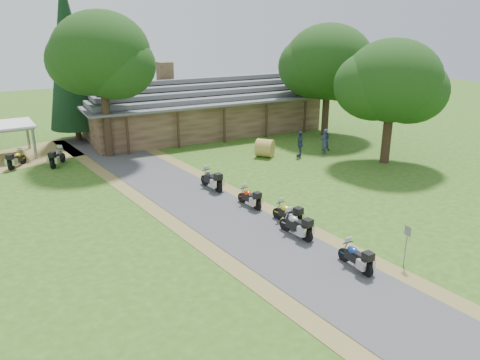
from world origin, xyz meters
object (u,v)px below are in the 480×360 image
hay_bale (265,148)px  lodge (202,105)px  motorcycle_carport_a (16,158)px  motorcycle_row_e (211,179)px  motorcycle_row_b (296,224)px  motorcycle_row_c (288,212)px  motorcycle_carport_b (57,156)px  motorcycle_row_a (356,256)px  motorcycle_row_d (249,197)px

hay_bale → lodge: bearing=94.8°
lodge → motorcycle_carport_a: bearing=-165.4°
motorcycle_row_e → lodge: bearing=-29.6°
motorcycle_row_b → motorcycle_carport_a: size_ratio=1.02×
motorcycle_row_e → hay_bale: 7.85m
motorcycle_row_b → hay_bale: hay_bale is taller
motorcycle_row_c → motorcycle_carport_b: size_ratio=0.93×
motorcycle_row_c → motorcycle_carport_a: (-11.38, 16.57, 0.02)m
motorcycle_row_a → motorcycle_carport_a: bearing=26.6°
motorcycle_row_a → motorcycle_carport_a: (-11.38, 21.60, 0.03)m
motorcycle_row_b → motorcycle_carport_b: motorcycle_carport_b is taller
motorcycle_row_a → motorcycle_row_c: motorcycle_row_c is taller
motorcycle_row_e → motorcycle_carport_a: size_ratio=1.06×
motorcycle_row_d → motorcycle_row_e: size_ratio=0.87×
motorcycle_row_b → motorcycle_row_d: (-0.17, 4.25, -0.06)m
motorcycle_carport_a → hay_bale: bearing=-74.7°
lodge → motorcycle_row_a: lodge is taller
motorcycle_row_b → motorcycle_carport_b: (-8.38, 17.09, 0.01)m
motorcycle_row_a → motorcycle_row_d: 7.91m
motorcycle_row_c → motorcycle_row_d: (-0.61, 2.85, -0.03)m
motorcycle_row_a → motorcycle_row_b: motorcycle_row_b is taller
motorcycle_row_b → motorcycle_carport_a: (-10.93, 17.97, -0.01)m
motorcycle_row_c → motorcycle_carport_a: bearing=21.4°
motorcycle_row_c → motorcycle_row_e: (-1.30, 6.36, 0.06)m
motorcycle_row_d → motorcycle_carport_a: size_ratio=0.93×
motorcycle_carport_a → motorcycle_carport_b: 2.70m
motorcycle_row_d → motorcycle_carport_a: 17.44m
motorcycle_row_a → motorcycle_row_d: bearing=3.3°
motorcycle_row_e → motorcycle_carport_b: (-7.53, 9.33, -0.01)m
motorcycle_row_a → motorcycle_row_e: 11.47m
motorcycle_carport_b → hay_bale: hay_bale is taller
motorcycle_carport_b → motorcycle_row_d: bearing=-116.2°
lodge → motorcycle_row_e: bearing=-111.3°
motorcycle_row_c → motorcycle_row_e: motorcycle_row_e is taller
motorcycle_carport_b → motorcycle_carport_a: bearing=102.3°
motorcycle_row_c → motorcycle_row_d: size_ratio=1.05×
motorcycle_carport_b → hay_bale: bearing=-77.7°
motorcycle_row_b → motorcycle_row_c: size_ratio=1.06×
lodge → hay_bale: lodge is taller
motorcycle_row_a → motorcycle_row_c: 5.04m
hay_bale → motorcycle_row_e: bearing=-144.5°
motorcycle_row_c → hay_bale: bearing=-38.1°
motorcycle_row_e → hay_bale: (6.39, 4.56, -0.00)m
lodge → motorcycle_row_a: (-4.28, -25.68, -1.85)m
motorcycle_row_b → motorcycle_row_e: size_ratio=0.97×
motorcycle_carport_b → hay_bale: size_ratio=1.44×
motorcycle_row_d → motorcycle_row_b: bearing=172.4°
motorcycle_carport_a → motorcycle_row_d: bearing=-107.7°
lodge → motorcycle_row_c: (-4.28, -20.64, -1.85)m
motorcycle_carport_a → hay_bale: (16.47, -5.65, 0.04)m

